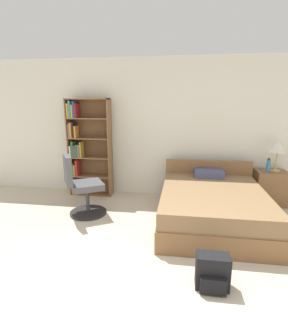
{
  "coord_description": "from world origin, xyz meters",
  "views": [
    {
      "loc": [
        0.28,
        -1.79,
        1.76
      ],
      "look_at": [
        -0.29,
        1.98,
        0.83
      ],
      "focal_mm": 28.0,
      "sensor_mm": 36.0,
      "label": 1
    }
  ],
  "objects_px": {
    "nightstand": "(270,188)",
    "water_bottle": "(268,166)",
    "bed": "(212,205)",
    "table_lamp": "(278,148)",
    "bookshelf": "(85,148)",
    "office_chair": "(82,189)",
    "backpack_black": "(212,273)"
  },
  "relations": [
    {
      "from": "nightstand",
      "to": "water_bottle",
      "type": "xyz_separation_m",
      "value": [
        -0.11,
        -0.1,
        0.42
      ]
    },
    {
      "from": "table_lamp",
      "to": "water_bottle",
      "type": "height_order",
      "value": "table_lamp"
    },
    {
      "from": "nightstand",
      "to": "backpack_black",
      "type": "relative_size",
      "value": 1.76
    },
    {
      "from": "bookshelf",
      "to": "office_chair",
      "type": "relative_size",
      "value": 1.86
    },
    {
      "from": "bed",
      "to": "water_bottle",
      "type": "bearing_deg",
      "value": 38.42
    },
    {
      "from": "bed",
      "to": "backpack_black",
      "type": "relative_size",
      "value": 5.78
    },
    {
      "from": "office_chair",
      "to": "water_bottle",
      "type": "height_order",
      "value": "office_chair"
    },
    {
      "from": "table_lamp",
      "to": "bed",
      "type": "bearing_deg",
      "value": -142.51
    },
    {
      "from": "bed",
      "to": "table_lamp",
      "type": "xyz_separation_m",
      "value": [
        1.15,
        0.88,
        0.76
      ]
    },
    {
      "from": "table_lamp",
      "to": "office_chair",
      "type": "bearing_deg",
      "value": -163.63
    },
    {
      "from": "nightstand",
      "to": "office_chair",
      "type": "bearing_deg",
      "value": -163.22
    },
    {
      "from": "bookshelf",
      "to": "backpack_black",
      "type": "distance_m",
      "value": 3.4
    },
    {
      "from": "bookshelf",
      "to": "office_chair",
      "type": "bearing_deg",
      "value": -73.21
    },
    {
      "from": "office_chair",
      "to": "nightstand",
      "type": "distance_m",
      "value": 3.29
    },
    {
      "from": "water_bottle",
      "to": "office_chair",
      "type": "bearing_deg",
      "value": -164.43
    },
    {
      "from": "bed",
      "to": "water_bottle",
      "type": "relative_size",
      "value": 8.17
    },
    {
      "from": "office_chair",
      "to": "bed",
      "type": "bearing_deg",
      "value": 1.64
    },
    {
      "from": "bookshelf",
      "to": "table_lamp",
      "type": "xyz_separation_m",
      "value": [
        3.49,
        -0.05,
        0.09
      ]
    },
    {
      "from": "bookshelf",
      "to": "table_lamp",
      "type": "distance_m",
      "value": 3.49
    },
    {
      "from": "bed",
      "to": "table_lamp",
      "type": "height_order",
      "value": "table_lamp"
    },
    {
      "from": "bed",
      "to": "backpack_black",
      "type": "distance_m",
      "value": 1.56
    },
    {
      "from": "table_lamp",
      "to": "backpack_black",
      "type": "bearing_deg",
      "value": -117.96
    },
    {
      "from": "bed",
      "to": "office_chair",
      "type": "distance_m",
      "value": 2.05
    },
    {
      "from": "bed",
      "to": "water_bottle",
      "type": "height_order",
      "value": "water_bottle"
    },
    {
      "from": "bookshelf",
      "to": "office_chair",
      "type": "height_order",
      "value": "bookshelf"
    },
    {
      "from": "water_bottle",
      "to": "bookshelf",
      "type": "bearing_deg",
      "value": 177.59
    },
    {
      "from": "office_chair",
      "to": "water_bottle",
      "type": "bearing_deg",
      "value": 15.57
    },
    {
      "from": "bed",
      "to": "water_bottle",
      "type": "distance_m",
      "value": 1.35
    },
    {
      "from": "office_chair",
      "to": "table_lamp",
      "type": "bearing_deg",
      "value": 16.37
    },
    {
      "from": "table_lamp",
      "to": "bookshelf",
      "type": "bearing_deg",
      "value": 179.17
    },
    {
      "from": "office_chair",
      "to": "nightstand",
      "type": "height_order",
      "value": "office_chair"
    },
    {
      "from": "bookshelf",
      "to": "bed",
      "type": "height_order",
      "value": "bookshelf"
    }
  ]
}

